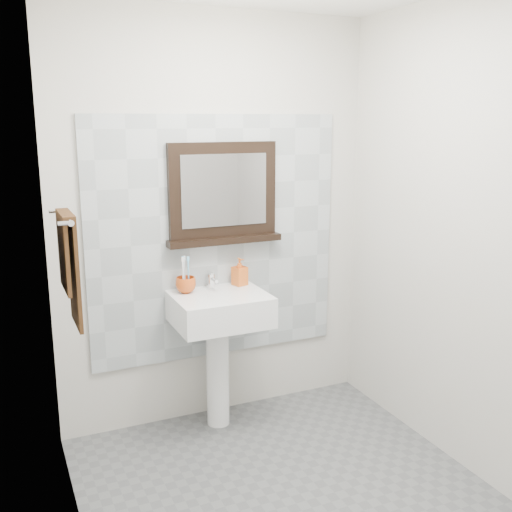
{
  "coord_description": "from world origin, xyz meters",
  "views": [
    {
      "loc": [
        -1.26,
        -2.32,
        1.87
      ],
      "look_at": [
        0.03,
        0.55,
        1.15
      ],
      "focal_mm": 42.0,
      "sensor_mm": 36.0,
      "label": 1
    }
  ],
  "objects_px": {
    "toothbrush_cup": "(186,285)",
    "hand_towel": "(69,261)",
    "framed_mirror": "(223,195)",
    "soap_dispenser": "(240,272)",
    "pedestal_sink": "(220,323)"
  },
  "relations": [
    {
      "from": "hand_towel",
      "to": "toothbrush_cup",
      "type": "bearing_deg",
      "value": 32.19
    },
    {
      "from": "soap_dispenser",
      "to": "framed_mirror",
      "type": "xyz_separation_m",
      "value": [
        -0.08,
        0.05,
        0.47
      ]
    },
    {
      "from": "soap_dispenser",
      "to": "framed_mirror",
      "type": "bearing_deg",
      "value": 130.12
    },
    {
      "from": "pedestal_sink",
      "to": "hand_towel",
      "type": "distance_m",
      "value": 1.08
    },
    {
      "from": "toothbrush_cup",
      "to": "framed_mirror",
      "type": "height_order",
      "value": "framed_mirror"
    },
    {
      "from": "pedestal_sink",
      "to": "soap_dispenser",
      "type": "relative_size",
      "value": 5.59
    },
    {
      "from": "toothbrush_cup",
      "to": "soap_dispenser",
      "type": "height_order",
      "value": "soap_dispenser"
    },
    {
      "from": "toothbrush_cup",
      "to": "framed_mirror",
      "type": "distance_m",
      "value": 0.59
    },
    {
      "from": "hand_towel",
      "to": "soap_dispenser",
      "type": "bearing_deg",
      "value": 23.74
    },
    {
      "from": "toothbrush_cup",
      "to": "hand_towel",
      "type": "relative_size",
      "value": 0.22
    },
    {
      "from": "toothbrush_cup",
      "to": "hand_towel",
      "type": "bearing_deg",
      "value": -147.81
    },
    {
      "from": "soap_dispenser",
      "to": "hand_towel",
      "type": "relative_size",
      "value": 0.31
    },
    {
      "from": "soap_dispenser",
      "to": "framed_mirror",
      "type": "distance_m",
      "value": 0.48
    },
    {
      "from": "pedestal_sink",
      "to": "toothbrush_cup",
      "type": "bearing_deg",
      "value": 147.81
    },
    {
      "from": "pedestal_sink",
      "to": "framed_mirror",
      "type": "height_order",
      "value": "framed_mirror"
    }
  ]
}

